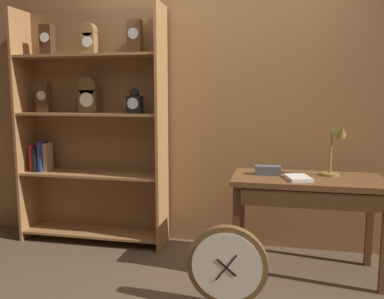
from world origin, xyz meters
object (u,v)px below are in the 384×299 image
(workbench, at_px, (307,191))
(round_clock_large, at_px, (227,267))
(toolbox_small, at_px, (268,170))
(open_repair_manual, at_px, (298,178))
(bookshelf, at_px, (91,126))
(desk_lamp, at_px, (337,145))

(workbench, bearing_deg, round_clock_large, -129.18)
(toolbox_small, relative_size, open_repair_manual, 0.92)
(open_repair_manual, xyz_separation_m, round_clock_large, (-0.46, -0.57, -0.49))
(workbench, distance_m, toolbox_small, 0.34)
(bookshelf, distance_m, desk_lamp, 2.18)
(open_repair_manual, distance_m, round_clock_large, 0.88)
(toolbox_small, bearing_deg, bookshelf, 169.76)
(desk_lamp, xyz_separation_m, round_clock_large, (-0.74, -0.75, -0.72))
(open_repair_manual, bearing_deg, round_clock_large, -143.47)
(bookshelf, xyz_separation_m, workbench, (1.95, -0.36, -0.44))
(desk_lamp, relative_size, round_clock_large, 0.75)
(workbench, relative_size, desk_lamp, 2.69)
(workbench, distance_m, round_clock_large, 0.92)
(workbench, bearing_deg, toolbox_small, 169.03)
(desk_lamp, relative_size, open_repair_manual, 1.93)
(workbench, relative_size, open_repair_manual, 5.17)
(bookshelf, relative_size, open_repair_manual, 9.88)
(round_clock_large, bearing_deg, bookshelf, 144.54)
(bookshelf, bearing_deg, toolbox_small, -10.24)
(workbench, bearing_deg, bookshelf, 169.64)
(bookshelf, bearing_deg, round_clock_large, -35.46)
(desk_lamp, bearing_deg, workbench, -155.03)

